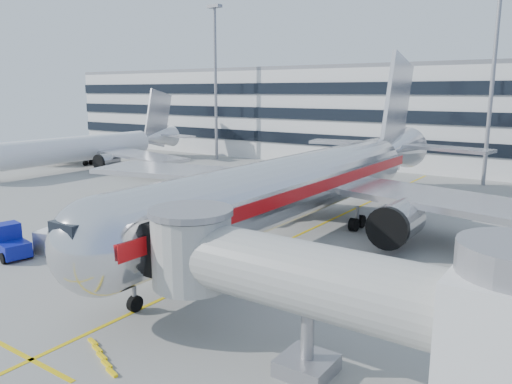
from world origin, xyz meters
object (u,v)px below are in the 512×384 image
Objects in this scene: ramp_worker at (162,249)px; cargo_container_left at (101,218)px; main_jet at (312,181)px; baggage_tug at (10,243)px; cargo_container_front at (50,242)px; cargo_container_right at (133,223)px; belt_loader at (162,256)px.

cargo_container_left is at bearing 110.14° from ramp_worker.
main_jet is 14.85× the size of baggage_tug.
cargo_container_left is 7.52m from cargo_container_front.
main_jet is at bearing 52.75° from cargo_container_front.
ramp_worker is at bearing -26.60° from cargo_container_right.
main_jet reaches higher than cargo_container_right.
baggage_tug reaches higher than belt_loader.
belt_loader is 12.25m from cargo_container_left.
baggage_tug reaches higher than ramp_worker.
belt_loader is at bearing 18.06° from cargo_container_front.
belt_loader is at bearing -28.79° from cargo_container_right.
baggage_tug is at bearing -127.31° from main_jet.
baggage_tug reaches higher than cargo_container_left.
baggage_tug is at bearing -105.96° from cargo_container_right.
main_jet is at bearing 31.73° from cargo_container_left.
main_jet reaches higher than cargo_container_front.
cargo_container_left is 0.92× the size of cargo_container_front.
main_jet is at bearing 39.49° from cargo_container_right.
baggage_tug reaches higher than cargo_container_right.
cargo_container_right is (2.59, 9.05, -0.13)m from baggage_tug.
cargo_container_left is at bearing 113.46° from cargo_container_front.
baggage_tug is at bearing -154.36° from belt_loader.
main_jet is 15.38m from cargo_container_right.
baggage_tug is 1.72× the size of cargo_container_front.
cargo_container_right is at bearing -140.51° from main_jet.
cargo_container_right reaches higher than cargo_container_front.
cargo_container_right is at bearing 100.83° from ramp_worker.
cargo_container_front is (-8.55, -2.79, 0.20)m from belt_loader.
belt_loader is 2.99× the size of ramp_worker.
ramp_worker is at bearing 30.91° from baggage_tug.
cargo_container_front is (-12.55, -16.51, -3.37)m from main_jet.
ramp_worker is at bearing -17.28° from cargo_container_left.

